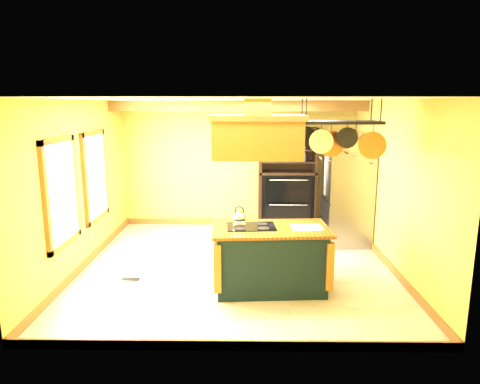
{
  "coord_description": "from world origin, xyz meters",
  "views": [
    {
      "loc": [
        0.14,
        -6.69,
        2.63
      ],
      "look_at": [
        0.05,
        0.3,
        1.19
      ],
      "focal_mm": 32.0,
      "sensor_mm": 36.0,
      "label": 1
    }
  ],
  "objects_px": {
    "range_hood": "(257,135)",
    "pot_rack": "(340,132)",
    "kitchen_island": "(270,258)",
    "hutch": "(287,189)",
    "refrigerator": "(347,196)"
  },
  "relations": [
    {
      "from": "kitchen_island",
      "to": "refrigerator",
      "type": "relative_size",
      "value": 0.9
    },
    {
      "from": "pot_rack",
      "to": "refrigerator",
      "type": "bearing_deg",
      "value": 73.17
    },
    {
      "from": "refrigerator",
      "to": "pot_rack",
      "type": "bearing_deg",
      "value": -106.83
    },
    {
      "from": "kitchen_island",
      "to": "hutch",
      "type": "distance_m",
      "value": 3.22
    },
    {
      "from": "range_hood",
      "to": "hutch",
      "type": "xyz_separation_m",
      "value": [
        0.73,
        3.15,
        -1.38
      ]
    },
    {
      "from": "range_hood",
      "to": "pot_rack",
      "type": "xyz_separation_m",
      "value": [
        1.11,
        0.0,
        0.04
      ]
    },
    {
      "from": "kitchen_island",
      "to": "pot_rack",
      "type": "bearing_deg",
      "value": -3.53
    },
    {
      "from": "pot_rack",
      "to": "hutch",
      "type": "height_order",
      "value": "pot_rack"
    },
    {
      "from": "range_hood",
      "to": "pot_rack",
      "type": "distance_m",
      "value": 1.12
    },
    {
      "from": "pot_rack",
      "to": "hutch",
      "type": "relative_size",
      "value": 0.54
    },
    {
      "from": "kitchen_island",
      "to": "pot_rack",
      "type": "distance_m",
      "value": 2.02
    },
    {
      "from": "pot_rack",
      "to": "refrigerator",
      "type": "distance_m",
      "value": 2.65
    },
    {
      "from": "refrigerator",
      "to": "hutch",
      "type": "height_order",
      "value": "hutch"
    },
    {
      "from": "kitchen_island",
      "to": "pot_rack",
      "type": "height_order",
      "value": "pot_rack"
    },
    {
      "from": "range_hood",
      "to": "pot_rack",
      "type": "bearing_deg",
      "value": 0.0
    }
  ]
}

